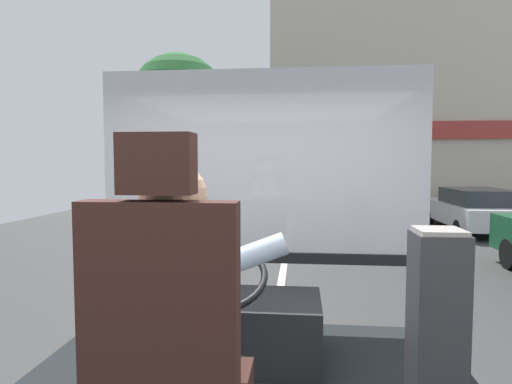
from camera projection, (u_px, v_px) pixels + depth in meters
ground at (288, 243)px, 10.59m from camera, size 18.00×44.00×0.06m
driver_seat at (170, 368)px, 1.43m from camera, size 0.48×0.48×1.33m
bus_driver at (178, 302)px, 1.51m from camera, size 0.76×0.56×0.77m
steering_console at (232, 326)px, 2.72m from camera, size 1.10×0.96×0.78m
fare_box at (436, 332)px, 1.99m from camera, size 0.22×0.24×0.94m
windshield_panel at (262, 188)px, 3.34m from camera, size 2.50×0.08×1.48m
street_tree at (178, 102)px, 13.77m from camera, size 3.00×3.00×5.34m
shop_building at (451, 108)px, 17.07m from camera, size 13.88×5.07×8.12m
parked_car_white at (475, 209)px, 12.21m from camera, size 1.80×3.98×1.20m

